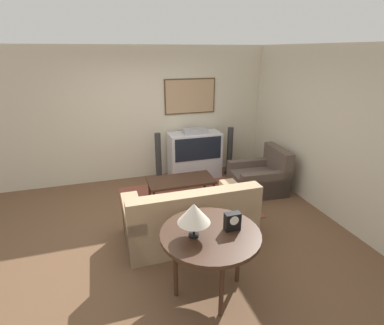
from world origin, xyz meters
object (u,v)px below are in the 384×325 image
(couch, at_px, (189,219))
(speaker_tower_right, at_px, (230,152))
(armchair, at_px, (260,178))
(console_table, at_px, (210,238))
(tv, at_px, (195,155))
(mantel_clock, at_px, (232,221))
(speaker_tower_left, at_px, (158,159))
(table_lamp, at_px, (194,213))
(coffee_table, at_px, (181,182))

(couch, height_order, speaker_tower_right, speaker_tower_right)
(armchair, xyz_separation_m, console_table, (-1.86, -2.19, 0.45))
(tv, distance_m, couch, 2.31)
(couch, height_order, mantel_clock, mantel_clock)
(tv, height_order, console_table, tv)
(console_table, bearing_deg, speaker_tower_right, 62.67)
(tv, relative_size, speaker_tower_left, 1.03)
(couch, height_order, console_table, couch)
(console_table, distance_m, table_lamp, 0.39)
(couch, distance_m, mantel_clock, 1.22)
(tv, height_order, speaker_tower_left, tv)
(console_table, distance_m, speaker_tower_right, 3.58)
(mantel_clock, relative_size, speaker_tower_right, 0.19)
(console_table, height_order, mantel_clock, mantel_clock)
(coffee_table, xyz_separation_m, mantel_clock, (-0.01, -2.16, 0.48))
(mantel_clock, bearing_deg, coffee_table, 89.63)
(couch, xyz_separation_m, speaker_tower_right, (1.56, 2.12, 0.18))
(mantel_clock, bearing_deg, table_lamp, 179.87)
(table_lamp, xyz_separation_m, mantel_clock, (0.43, -0.00, -0.17))
(couch, bearing_deg, table_lamp, 75.50)
(armchair, distance_m, mantel_clock, 2.80)
(coffee_table, relative_size, speaker_tower_right, 1.10)
(coffee_table, height_order, speaker_tower_left, speaker_tower_left)
(armchair, height_order, console_table, armchair)
(table_lamp, height_order, speaker_tower_right, table_lamp)
(coffee_table, xyz_separation_m, speaker_tower_right, (1.38, 1.02, 0.09))
(coffee_table, distance_m, speaker_tower_left, 1.04)
(coffee_table, height_order, mantel_clock, mantel_clock)
(speaker_tower_right, bearing_deg, table_lamp, -119.88)
(armchair, xyz_separation_m, speaker_tower_right, (-0.22, 0.98, 0.23))
(armchair, relative_size, speaker_tower_right, 0.97)
(couch, relative_size, table_lamp, 4.79)
(tv, relative_size, speaker_tower_right, 1.03)
(tv, distance_m, coffee_table, 1.23)
(table_lamp, bearing_deg, armchair, 47.08)
(couch, xyz_separation_m, console_table, (-0.08, -1.06, 0.40))
(coffee_table, bearing_deg, couch, -99.05)
(couch, height_order, speaker_tower_left, speaker_tower_left)
(coffee_table, bearing_deg, armchair, 1.34)
(tv, xyz_separation_m, console_table, (-0.85, -3.23, 0.22))
(couch, relative_size, armchair, 1.77)
(coffee_table, xyz_separation_m, table_lamp, (-0.44, -2.16, 0.65))
(console_table, xyz_separation_m, mantel_clock, (0.24, -0.01, 0.17))
(tv, bearing_deg, speaker_tower_left, -176.22)
(mantel_clock, bearing_deg, speaker_tower_right, 66.29)
(console_table, bearing_deg, mantel_clock, -2.26)
(tv, relative_size, armchair, 1.06)
(armchair, xyz_separation_m, speaker_tower_left, (-1.80, 0.98, 0.23))
(couch, bearing_deg, mantel_clock, 98.27)
(speaker_tower_left, bearing_deg, armchair, -28.60)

